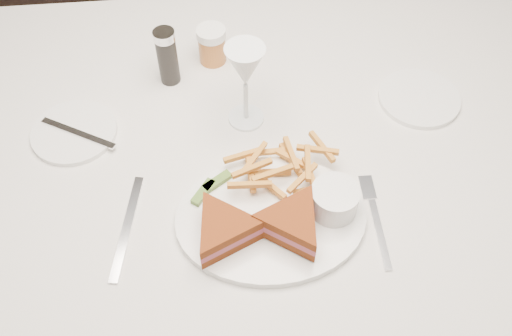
% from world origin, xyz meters
% --- Properties ---
extents(table, '(1.58, 1.10, 0.75)m').
position_xyz_m(table, '(0.17, 0.04, 0.38)').
color(table, silver).
rests_on(table, ground).
extents(chair_far, '(0.65, 0.62, 0.66)m').
position_xyz_m(chair_far, '(0.20, 1.04, 0.33)').
color(chair_far, '#49342C').
rests_on(chair_far, ground).
extents(table_setting, '(0.83, 0.66, 0.18)m').
position_xyz_m(table_setting, '(0.18, 0.01, 0.79)').
color(table_setting, white).
rests_on(table_setting, table).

